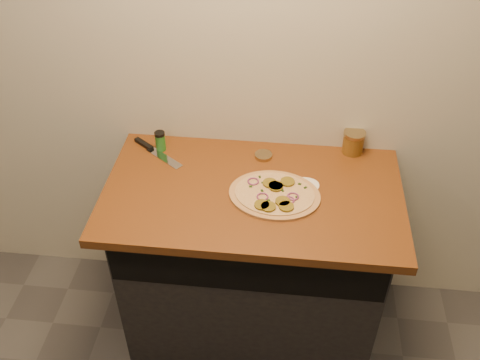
# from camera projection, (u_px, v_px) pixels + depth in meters

# --- Properties ---
(cabinet) EXTENTS (1.10, 0.60, 0.86)m
(cabinet) POSITION_uv_depth(u_px,v_px,m) (252.00, 262.00, 2.47)
(cabinet) COLOR black
(cabinet) RESTS_ON ground
(countertop) EXTENTS (1.20, 0.70, 0.04)m
(countertop) POSITION_uv_depth(u_px,v_px,m) (253.00, 193.00, 2.16)
(countertop) COLOR #663113
(countertop) RESTS_ON cabinet
(pizza) EXTENTS (0.39, 0.39, 0.02)m
(pizza) POSITION_uv_depth(u_px,v_px,m) (275.00, 194.00, 2.11)
(pizza) COLOR tan
(pizza) RESTS_ON countertop
(chefs_knife) EXTENTS (0.25, 0.20, 0.02)m
(chefs_knife) POSITION_uv_depth(u_px,v_px,m) (153.00, 150.00, 2.34)
(chefs_knife) COLOR #B7BAC1
(chefs_knife) RESTS_ON countertop
(mason_jar_lid) EXTENTS (0.08, 0.08, 0.02)m
(mason_jar_lid) POSITION_uv_depth(u_px,v_px,m) (263.00, 156.00, 2.30)
(mason_jar_lid) COLOR #9C865A
(mason_jar_lid) RESTS_ON countertop
(salsa_jar) EXTENTS (0.09, 0.09, 0.10)m
(salsa_jar) POSITION_uv_depth(u_px,v_px,m) (353.00, 142.00, 2.30)
(salsa_jar) COLOR #A41510
(salsa_jar) RESTS_ON countertop
(spice_shaker) EXTENTS (0.05, 0.05, 0.09)m
(spice_shaker) POSITION_uv_depth(u_px,v_px,m) (160.00, 141.00, 2.32)
(spice_shaker) COLOR #206720
(spice_shaker) RESTS_ON countertop
(flour_spill) EXTENTS (0.21, 0.21, 0.00)m
(flour_spill) POSITION_uv_depth(u_px,v_px,m) (300.00, 187.00, 2.16)
(flour_spill) COLOR silver
(flour_spill) RESTS_ON countertop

